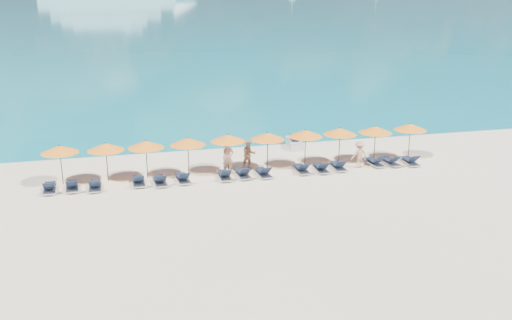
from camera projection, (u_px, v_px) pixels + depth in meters
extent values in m
plane|color=beige|center=(270.00, 198.00, 29.52)|extent=(1400.00, 1400.00, 0.00)
cube|color=silver|center=(294.00, 143.00, 38.86)|extent=(1.11, 2.32, 0.51)
cube|color=black|center=(295.00, 139.00, 38.57)|extent=(0.58, 0.98, 0.33)
cylinder|color=black|center=(293.00, 134.00, 39.24)|extent=(0.51, 0.12, 0.06)
imported|color=tan|center=(228.00, 158.00, 33.14)|extent=(0.77, 0.58, 1.92)
imported|color=tan|center=(249.00, 155.00, 34.00)|extent=(0.92, 0.58, 1.80)
imported|color=tan|center=(359.00, 154.00, 34.32)|extent=(1.14, 0.67, 1.67)
cylinder|color=black|center=(61.00, 165.00, 31.34)|extent=(0.05, 0.05, 2.20)
cone|color=orange|center=(60.00, 149.00, 31.07)|extent=(2.10, 2.10, 0.42)
sphere|color=black|center=(59.00, 145.00, 31.01)|extent=(0.08, 0.08, 0.08)
cylinder|color=black|center=(107.00, 163.00, 31.81)|extent=(0.05, 0.05, 2.20)
cone|color=orange|center=(106.00, 147.00, 31.54)|extent=(2.10, 2.10, 0.42)
sphere|color=black|center=(105.00, 143.00, 31.47)|extent=(0.08, 0.08, 0.08)
cylinder|color=black|center=(147.00, 160.00, 32.31)|extent=(0.05, 0.05, 2.20)
cone|color=orange|center=(146.00, 144.00, 32.04)|extent=(2.10, 2.10, 0.42)
sphere|color=black|center=(146.00, 141.00, 31.97)|extent=(0.08, 0.08, 0.08)
cylinder|color=black|center=(188.00, 157.00, 32.88)|extent=(0.05, 0.05, 2.20)
cone|color=orange|center=(188.00, 141.00, 32.61)|extent=(2.10, 2.10, 0.42)
sphere|color=black|center=(188.00, 138.00, 32.55)|extent=(0.08, 0.08, 0.08)
cylinder|color=black|center=(228.00, 153.00, 33.64)|extent=(0.05, 0.05, 2.20)
cone|color=orange|center=(228.00, 138.00, 33.37)|extent=(2.10, 2.10, 0.42)
sphere|color=black|center=(228.00, 134.00, 33.31)|extent=(0.08, 0.08, 0.08)
cylinder|color=black|center=(267.00, 151.00, 34.05)|extent=(0.05, 0.05, 2.20)
cone|color=orange|center=(268.00, 136.00, 33.78)|extent=(2.10, 2.10, 0.42)
sphere|color=black|center=(268.00, 133.00, 33.71)|extent=(0.08, 0.08, 0.08)
cylinder|color=black|center=(305.00, 148.00, 34.69)|extent=(0.05, 0.05, 2.20)
cone|color=orange|center=(306.00, 133.00, 34.42)|extent=(2.10, 2.10, 0.42)
sphere|color=black|center=(306.00, 130.00, 34.36)|extent=(0.08, 0.08, 0.08)
cylinder|color=black|center=(339.00, 146.00, 35.18)|extent=(0.05, 0.05, 2.20)
cone|color=orange|center=(340.00, 131.00, 34.91)|extent=(2.10, 2.10, 0.42)
sphere|color=black|center=(340.00, 128.00, 34.85)|extent=(0.08, 0.08, 0.08)
cylinder|color=black|center=(375.00, 144.00, 35.60)|extent=(0.05, 0.05, 2.20)
cone|color=orange|center=(376.00, 130.00, 35.33)|extent=(2.10, 2.10, 0.42)
sphere|color=black|center=(376.00, 126.00, 35.27)|extent=(0.08, 0.08, 0.08)
cylinder|color=black|center=(409.00, 141.00, 36.27)|extent=(0.05, 0.05, 2.20)
cone|color=orange|center=(411.00, 127.00, 36.00)|extent=(2.10, 2.10, 0.42)
sphere|color=black|center=(411.00, 123.00, 35.94)|extent=(0.08, 0.08, 0.08)
cube|color=silver|center=(50.00, 189.00, 30.46)|extent=(0.68, 1.72, 0.06)
cube|color=#152034|center=(50.00, 185.00, 30.64)|extent=(0.59, 1.12, 0.04)
cube|color=#152034|center=(48.00, 185.00, 29.83)|extent=(0.57, 0.55, 0.43)
cube|color=silver|center=(72.00, 187.00, 30.73)|extent=(0.70, 1.73, 0.06)
cube|color=#152034|center=(72.00, 183.00, 30.91)|extent=(0.60, 1.13, 0.04)
cube|color=#152034|center=(71.00, 183.00, 30.11)|extent=(0.58, 0.56, 0.43)
cube|color=silver|center=(95.00, 187.00, 30.78)|extent=(0.65, 1.71, 0.06)
cube|color=#152034|center=(95.00, 183.00, 30.97)|extent=(0.57, 1.11, 0.04)
cube|color=#152034|center=(94.00, 183.00, 30.15)|extent=(0.56, 0.55, 0.43)
cube|color=silver|center=(139.00, 182.00, 31.53)|extent=(0.65, 1.71, 0.06)
cube|color=#152034|center=(138.00, 178.00, 31.72)|extent=(0.57, 1.11, 0.04)
cube|color=#152034|center=(139.00, 178.00, 30.90)|extent=(0.56, 0.55, 0.43)
cube|color=silver|center=(160.00, 182.00, 31.58)|extent=(0.72, 1.73, 0.06)
cube|color=#152034|center=(159.00, 178.00, 31.76)|extent=(0.62, 1.13, 0.04)
cube|color=#152034|center=(161.00, 178.00, 30.96)|extent=(0.58, 0.57, 0.43)
cube|color=silver|center=(183.00, 179.00, 32.00)|extent=(0.76, 1.74, 0.06)
cube|color=#152034|center=(182.00, 175.00, 32.18)|extent=(0.64, 1.14, 0.04)
cube|color=#152034|center=(184.00, 175.00, 31.38)|extent=(0.59, 0.58, 0.43)
cube|color=silver|center=(225.00, 177.00, 32.49)|extent=(0.67, 1.72, 0.06)
cube|color=#152034|center=(224.00, 173.00, 32.68)|extent=(0.58, 1.11, 0.04)
cube|color=#152034|center=(226.00, 173.00, 31.86)|extent=(0.56, 0.55, 0.43)
cube|color=silver|center=(243.00, 175.00, 32.79)|extent=(0.69, 1.72, 0.06)
cube|color=#152034|center=(242.00, 171.00, 32.98)|extent=(0.59, 1.12, 0.04)
cube|color=#152034|center=(245.00, 171.00, 32.17)|extent=(0.57, 0.56, 0.43)
cube|color=silver|center=(263.00, 174.00, 32.95)|extent=(0.72, 1.73, 0.06)
cube|color=#152034|center=(262.00, 170.00, 33.13)|extent=(0.61, 1.13, 0.04)
cube|color=#152034|center=(266.00, 170.00, 32.33)|extent=(0.58, 0.57, 0.43)
cube|color=silver|center=(301.00, 170.00, 33.62)|extent=(0.64, 1.71, 0.06)
cube|color=#152034|center=(300.00, 166.00, 33.81)|extent=(0.56, 1.10, 0.04)
cube|color=#152034|center=(305.00, 166.00, 32.99)|extent=(0.55, 0.54, 0.43)
cube|color=silver|center=(321.00, 169.00, 33.79)|extent=(0.72, 1.73, 0.06)
cube|color=#152034|center=(320.00, 165.00, 33.98)|extent=(0.62, 1.13, 0.04)
cube|color=#152034|center=(324.00, 165.00, 33.15)|extent=(0.58, 0.57, 0.43)
cube|color=silver|center=(338.00, 167.00, 34.17)|extent=(0.67, 1.72, 0.06)
cube|color=#152034|center=(337.00, 163.00, 34.36)|extent=(0.58, 1.12, 0.04)
cube|color=#152034|center=(341.00, 163.00, 33.54)|extent=(0.57, 0.55, 0.43)
cube|color=silver|center=(374.00, 163.00, 34.93)|extent=(0.75, 1.74, 0.06)
cube|color=#152034|center=(372.00, 160.00, 35.11)|extent=(0.63, 1.14, 0.04)
cube|color=#152034|center=(379.00, 159.00, 34.31)|extent=(0.59, 0.58, 0.43)
cube|color=silver|center=(390.00, 163.00, 35.05)|extent=(0.78, 1.75, 0.06)
cube|color=#152034|center=(388.00, 159.00, 35.23)|extent=(0.65, 1.15, 0.04)
cube|color=#152034|center=(396.00, 159.00, 34.44)|extent=(0.60, 0.59, 0.43)
cube|color=silver|center=(410.00, 162.00, 35.13)|extent=(0.72, 1.73, 0.06)
cube|color=#152034|center=(408.00, 159.00, 35.32)|extent=(0.61, 1.13, 0.04)
cube|color=#152034|center=(414.00, 158.00, 34.50)|extent=(0.58, 0.57, 0.43)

